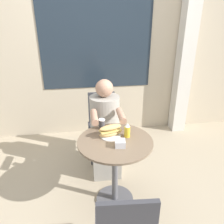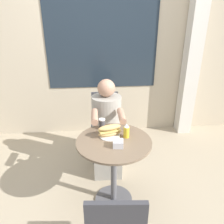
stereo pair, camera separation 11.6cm
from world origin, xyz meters
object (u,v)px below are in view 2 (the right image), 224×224
at_px(drink_cup, 102,124).
at_px(cafe_table, 114,158).
at_px(diner_chair, 105,119).
at_px(sandwich_on_plate, 110,131).
at_px(seated_diner, 107,133).
at_px(condiment_bottle, 126,131).

bearing_deg(drink_cup, cafe_table, -68.38).
relative_size(diner_chair, drink_cup, 8.20).
height_order(sandwich_on_plate, drink_cup, sandwich_on_plate).
bearing_deg(cafe_table, seated_diner, 93.35).
bearing_deg(diner_chair, seated_diner, 90.35).
height_order(sandwich_on_plate, condiment_bottle, condiment_bottle).
height_order(cafe_table, condiment_bottle, condiment_bottle).
xyz_separation_m(diner_chair, drink_cup, (-0.07, -0.64, 0.26)).
xyz_separation_m(sandwich_on_plate, condiment_bottle, (0.16, -0.03, 0.01)).
distance_m(diner_chair, seated_diner, 0.35).
distance_m(seated_diner, drink_cup, 0.41).
xyz_separation_m(diner_chair, condiment_bottle, (0.15, -0.83, 0.27)).
bearing_deg(cafe_table, diner_chair, 91.95).
height_order(seated_diner, condiment_bottle, seated_diner).
bearing_deg(sandwich_on_plate, seated_diner, 89.83).
bearing_deg(sandwich_on_plate, cafe_table, -68.33).
bearing_deg(diner_chair, sandwich_on_plate, 90.37).
height_order(diner_chair, sandwich_on_plate, diner_chair).
relative_size(seated_diner, condiment_bottle, 8.25).
distance_m(sandwich_on_plate, condiment_bottle, 0.16).
xyz_separation_m(diner_chair, sandwich_on_plate, (-0.00, -0.80, 0.26)).
distance_m(seated_diner, sandwich_on_plate, 0.53).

